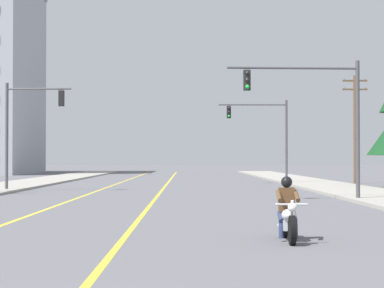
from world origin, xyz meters
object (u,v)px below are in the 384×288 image
(traffic_signal_near_right, at_px, (319,107))
(utility_pole_right_far, at_px, (355,125))
(traffic_signal_near_left, at_px, (25,121))
(motorcycle_with_rider, at_px, (288,215))
(traffic_signal_mid_right, at_px, (267,128))

(traffic_signal_near_right, height_order, utility_pole_right_far, utility_pole_right_far)
(traffic_signal_near_left, distance_m, utility_pole_right_far, 25.33)
(motorcycle_with_rider, height_order, utility_pole_right_far, utility_pole_right_far)
(traffic_signal_near_right, distance_m, utility_pole_right_far, 23.53)
(traffic_signal_near_right, relative_size, traffic_signal_near_left, 1.00)
(motorcycle_with_rider, bearing_deg, utility_pole_right_far, 74.90)
(traffic_signal_near_left, relative_size, utility_pole_right_far, 0.77)
(traffic_signal_near_left, xyz_separation_m, traffic_signal_mid_right, (15.16, 12.20, 0.08))
(traffic_signal_near_right, relative_size, traffic_signal_mid_right, 1.00)
(motorcycle_with_rider, relative_size, traffic_signal_near_right, 0.35)
(traffic_signal_mid_right, relative_size, utility_pole_right_far, 0.77)
(traffic_signal_near_right, distance_m, traffic_signal_mid_right, 21.94)
(traffic_signal_near_left, bearing_deg, traffic_signal_mid_right, 38.82)
(motorcycle_with_rider, bearing_deg, traffic_signal_mid_right, 84.51)
(motorcycle_with_rider, xyz_separation_m, utility_pole_right_far, (10.30, 38.15, 3.77))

